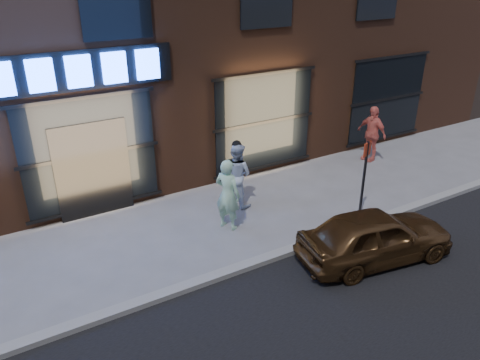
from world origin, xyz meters
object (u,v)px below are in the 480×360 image
at_px(man_bowtie, 228,194).
at_px(man_cap, 237,175).
at_px(passerby, 371,133).
at_px(gold_sedan, 376,236).
at_px(sign_post, 364,174).

xyz_separation_m(man_bowtie, man_cap, (0.78, 0.91, -0.03)).
height_order(man_bowtie, passerby, passerby).
height_order(gold_sedan, sign_post, sign_post).
distance_m(man_cap, sign_post, 3.17).
xyz_separation_m(gold_sedan, sign_post, (0.90, 1.36, 0.68)).
bearing_deg(man_cap, sign_post, -161.90).
height_order(man_bowtie, man_cap, man_bowtie).
height_order(passerby, gold_sedan, passerby).
bearing_deg(sign_post, gold_sedan, -143.46).
bearing_deg(gold_sedan, man_bowtie, 45.72).
bearing_deg(man_cap, passerby, -109.46).
bearing_deg(sign_post, man_cap, 112.82).
bearing_deg(man_bowtie, gold_sedan, -172.55).
height_order(man_cap, sign_post, sign_post).
bearing_deg(gold_sedan, man_cap, 28.14).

